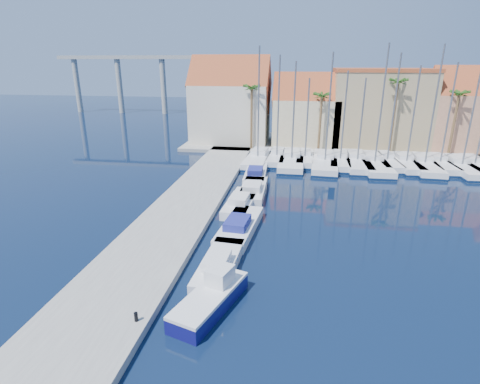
# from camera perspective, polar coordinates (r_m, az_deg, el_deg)

# --- Properties ---
(ground) EXTENTS (260.00, 260.00, 0.00)m
(ground) POSITION_cam_1_polar(r_m,az_deg,el_deg) (18.64, 3.65, -24.58)
(ground) COLOR black
(ground) RESTS_ON ground
(quay_west) EXTENTS (6.00, 77.00, 0.50)m
(quay_west) POSITION_cam_1_polar(r_m,az_deg,el_deg) (31.39, -10.51, -4.88)
(quay_west) COLOR gray
(quay_west) RESTS_ON ground
(shore_north) EXTENTS (54.00, 16.00, 0.50)m
(shore_north) POSITION_cam_1_polar(r_m,az_deg,el_deg) (63.35, 17.05, 6.87)
(shore_north) COLOR gray
(shore_north) RESTS_ON ground
(bollard) EXTENTS (0.20, 0.20, 0.49)m
(bollard) POSITION_cam_1_polar(r_m,az_deg,el_deg) (20.54, -15.56, -17.86)
(bollard) COLOR black
(bollard) RESTS_ON quay_west
(fishing_boat) EXTENTS (3.53, 5.93, 1.97)m
(fishing_boat) POSITION_cam_1_polar(r_m,az_deg,el_deg) (21.44, -4.37, -15.66)
(fishing_boat) COLOR #100F5A
(fishing_boat) RESTS_ON ground
(motorboat_west_0) EXTENTS (2.39, 6.67, 1.40)m
(motorboat_west_0) POSITION_cam_1_polar(r_m,az_deg,el_deg) (24.65, -3.23, -10.97)
(motorboat_west_0) COLOR white
(motorboat_west_0) RESTS_ON ground
(motorboat_west_1) EXTENTS (3.05, 7.66, 1.40)m
(motorboat_west_1) POSITION_cam_1_polar(r_m,az_deg,el_deg) (29.91, -0.10, -5.24)
(motorboat_west_1) COLOR white
(motorboat_west_1) RESTS_ON ground
(motorboat_west_2) EXTENTS (2.65, 7.18, 1.40)m
(motorboat_west_2) POSITION_cam_1_polar(r_m,az_deg,el_deg) (34.84, 0.10, -1.60)
(motorboat_west_2) COLOR white
(motorboat_west_2) RESTS_ON ground
(motorboat_west_3) EXTENTS (2.49, 7.51, 1.40)m
(motorboat_west_3) POSITION_cam_1_polar(r_m,az_deg,el_deg) (38.26, 2.00, 0.32)
(motorboat_west_3) COLOR white
(motorboat_west_3) RESTS_ON ground
(motorboat_west_4) EXTENTS (2.60, 7.40, 1.40)m
(motorboat_west_4) POSITION_cam_1_polar(r_m,az_deg,el_deg) (43.78, 2.40, 2.77)
(motorboat_west_4) COLOR white
(motorboat_west_4) RESTS_ON ground
(sailboat_0) EXTENTS (3.50, 10.88, 14.78)m
(sailboat_0) POSITION_cam_1_polar(r_m,az_deg,el_deg) (50.89, 2.84, 5.22)
(sailboat_0) COLOR white
(sailboat_0) RESTS_ON ground
(sailboat_1) EXTENTS (2.74, 9.08, 13.75)m
(sailboat_1) POSITION_cam_1_polar(r_m,az_deg,el_deg) (51.62, 5.68, 5.37)
(sailboat_1) COLOR white
(sailboat_1) RESTS_ON ground
(sailboat_2) EXTENTS (3.28, 11.95, 12.99)m
(sailboat_2) POSITION_cam_1_polar(r_m,az_deg,el_deg) (50.46, 7.89, 4.89)
(sailboat_2) COLOR white
(sailboat_2) RESTS_ON ground
(sailboat_3) EXTENTS (2.46, 8.32, 11.01)m
(sailboat_3) POSITION_cam_1_polar(r_m,az_deg,el_deg) (51.42, 9.88, 5.09)
(sailboat_3) COLOR white
(sailboat_3) RESTS_ON ground
(sailboat_4) EXTENTS (3.85, 11.94, 14.02)m
(sailboat_4) POSITION_cam_1_polar(r_m,az_deg,el_deg) (50.25, 12.81, 4.55)
(sailboat_4) COLOR white
(sailboat_4) RESTS_ON ground
(sailboat_5) EXTENTS (3.23, 9.67, 11.92)m
(sailboat_5) POSITION_cam_1_polar(r_m,az_deg,el_deg) (51.25, 15.00, 4.66)
(sailboat_5) COLOR white
(sailboat_5) RESTS_ON ground
(sailboat_6) EXTENTS (3.04, 11.37, 11.07)m
(sailboat_6) POSITION_cam_1_polar(r_m,az_deg,el_deg) (51.59, 17.32, 4.50)
(sailboat_6) COLOR white
(sailboat_6) RESTS_ON ground
(sailboat_7) EXTENTS (3.28, 12.00, 14.98)m
(sailboat_7) POSITION_cam_1_polar(r_m,az_deg,el_deg) (51.21, 19.68, 4.18)
(sailboat_7) COLOR white
(sailboat_7) RESTS_ON ground
(sailboat_8) EXTENTS (3.02, 9.38, 13.94)m
(sailboat_8) POSITION_cam_1_polar(r_m,az_deg,el_deg) (52.67, 21.33, 4.41)
(sailboat_8) COLOR white
(sailboat_8) RESTS_ON ground
(sailboat_9) EXTENTS (3.11, 9.77, 12.52)m
(sailboat_9) POSITION_cam_1_polar(r_m,az_deg,el_deg) (52.86, 23.83, 4.10)
(sailboat_9) COLOR white
(sailboat_9) RESTS_ON ground
(sailboat_10) EXTENTS (3.58, 11.22, 14.87)m
(sailboat_10) POSITION_cam_1_polar(r_m,az_deg,el_deg) (53.12, 26.16, 3.84)
(sailboat_10) COLOR white
(sailboat_10) RESTS_ON ground
(sailboat_11) EXTENTS (2.86, 9.32, 12.88)m
(sailboat_11) POSITION_cam_1_polar(r_m,az_deg,el_deg) (54.28, 27.97, 3.87)
(sailboat_11) COLOR white
(sailboat_11) RESTS_ON ground
(sailboat_12) EXTENTS (3.43, 10.97, 13.47)m
(sailboat_12) POSITION_cam_1_polar(r_m,az_deg,el_deg) (54.33, 30.43, 3.44)
(sailboat_12) COLOR white
(sailboat_12) RESTS_ON ground
(sailboat_13) EXTENTS (2.75, 9.62, 14.98)m
(sailboat_13) POSITION_cam_1_polar(r_m,az_deg,el_deg) (55.52, 31.91, 3.52)
(sailboat_13) COLOR white
(sailboat_13) RESTS_ON ground
(building_0) EXTENTS (12.30, 9.00, 13.50)m
(building_0) POSITION_cam_1_polar(r_m,az_deg,el_deg) (61.75, -1.40, 13.29)
(building_0) COLOR beige
(building_0) RESTS_ON shore_north
(building_1) EXTENTS (10.30, 8.00, 11.00)m
(building_1) POSITION_cam_1_polar(r_m,az_deg,el_deg) (60.91, 10.03, 11.77)
(building_1) COLOR #CBB88F
(building_1) RESTS_ON shore_north
(building_2) EXTENTS (14.20, 10.20, 11.50)m
(building_2) POSITION_cam_1_polar(r_m,az_deg,el_deg) (62.93, 20.35, 12.01)
(building_2) COLOR tan
(building_2) RESTS_ON shore_north
(building_3) EXTENTS (10.30, 8.00, 12.00)m
(building_3) POSITION_cam_1_polar(r_m,az_deg,el_deg) (65.39, 30.98, 10.37)
(building_3) COLOR tan
(building_3) RESTS_ON shore_north
(palm_0) EXTENTS (2.60, 2.60, 10.15)m
(palm_0) POSITION_cam_1_polar(r_m,az_deg,el_deg) (56.00, 1.81, 15.30)
(palm_0) COLOR brown
(palm_0) RESTS_ON shore_north
(palm_1) EXTENTS (2.60, 2.60, 9.15)m
(palm_1) POSITION_cam_1_polar(r_m,az_deg,el_deg) (55.71, 12.36, 13.89)
(palm_1) COLOR brown
(palm_1) RESTS_ON shore_north
(palm_2) EXTENTS (2.60, 2.60, 11.15)m
(palm_2) POSITION_cam_1_polar(r_m,az_deg,el_deg) (57.00, 22.93, 14.88)
(palm_2) COLOR brown
(palm_2) RESTS_ON shore_north
(palm_3) EXTENTS (2.60, 2.60, 9.65)m
(palm_3) POSITION_cam_1_polar(r_m,az_deg,el_deg) (59.42, 30.41, 12.54)
(palm_3) COLOR brown
(palm_3) RESTS_ON shore_north
(viaduct) EXTENTS (48.00, 2.20, 14.45)m
(viaduct) POSITION_cam_1_polar(r_m,az_deg,el_deg) (103.54, -14.47, 17.18)
(viaduct) COLOR #9E9E99
(viaduct) RESTS_ON ground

